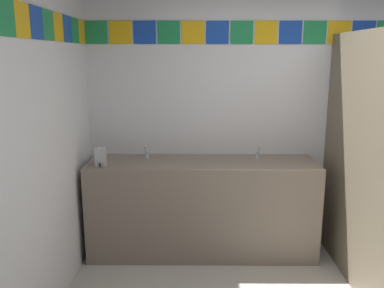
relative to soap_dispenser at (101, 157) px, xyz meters
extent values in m
cube|color=silver|center=(1.79, 0.47, 0.33)|extent=(3.97, 0.08, 2.56)
cube|color=#1E8C4C|center=(-0.09, 0.43, 1.06)|extent=(0.20, 0.01, 0.20)
cube|color=yellow|center=(0.13, 0.43, 1.06)|extent=(0.20, 0.01, 0.20)
cube|color=#1947B7|center=(0.36, 0.43, 1.06)|extent=(0.20, 0.01, 0.20)
cube|color=#1E8C4C|center=(0.58, 0.43, 1.06)|extent=(0.20, 0.01, 0.20)
cube|color=yellow|center=(0.80, 0.43, 1.06)|extent=(0.20, 0.01, 0.20)
cube|color=#1947B7|center=(1.02, 0.43, 1.06)|extent=(0.20, 0.01, 0.20)
cube|color=#1E8C4C|center=(1.24, 0.43, 1.06)|extent=(0.20, 0.01, 0.20)
cube|color=yellow|center=(1.46, 0.43, 1.06)|extent=(0.20, 0.01, 0.20)
cube|color=#1947B7|center=(1.68, 0.43, 1.06)|extent=(0.20, 0.01, 0.20)
cube|color=#1E8C4C|center=(1.90, 0.43, 1.06)|extent=(0.20, 0.01, 0.20)
cube|color=yellow|center=(2.12, 0.43, 1.06)|extent=(0.20, 0.01, 0.20)
cube|color=#1947B7|center=(2.34, 0.43, 1.06)|extent=(0.20, 0.01, 0.20)
cube|color=#1E8C4C|center=(-0.19, -1.14, 1.06)|extent=(0.01, 0.20, 0.20)
cube|color=yellow|center=(-0.19, -0.93, 1.06)|extent=(0.01, 0.20, 0.20)
cube|color=#1947B7|center=(-0.19, -0.72, 1.06)|extent=(0.01, 0.20, 0.20)
cube|color=#1E8C4C|center=(-0.19, -0.51, 1.06)|extent=(0.01, 0.20, 0.20)
cube|color=yellow|center=(-0.19, -0.30, 1.06)|extent=(0.01, 0.20, 0.20)
cube|color=#1947B7|center=(-0.19, -0.09, 1.06)|extent=(0.01, 0.20, 0.20)
cube|color=#1E8C4C|center=(-0.19, 0.12, 1.06)|extent=(0.01, 0.20, 0.20)
cube|color=yellow|center=(-0.19, 0.33, 1.06)|extent=(0.01, 0.20, 0.20)
cube|color=gray|center=(0.88, 0.16, -0.52)|extent=(2.06, 0.55, 0.88)
cube|color=gray|center=(0.88, 0.42, -0.12)|extent=(2.06, 0.03, 0.08)
cylinder|color=white|center=(0.37, 0.13, -0.13)|extent=(0.34, 0.34, 0.10)
cylinder|color=white|center=(1.40, 0.13, -0.13)|extent=(0.34, 0.34, 0.10)
cylinder|color=silver|center=(0.37, 0.27, -0.05)|extent=(0.04, 0.04, 0.05)
cylinder|color=silver|center=(0.37, 0.22, 0.02)|extent=(0.02, 0.06, 0.09)
cylinder|color=silver|center=(1.40, 0.27, -0.05)|extent=(0.04, 0.04, 0.05)
cylinder|color=silver|center=(1.40, 0.22, 0.02)|extent=(0.02, 0.06, 0.09)
cube|color=#B7BABF|center=(0.00, 0.00, 0.00)|extent=(0.09, 0.07, 0.16)
cylinder|color=black|center=(0.00, -0.04, -0.06)|extent=(0.02, 0.02, 0.03)
cube|color=#726651|center=(2.08, -0.34, 0.04)|extent=(0.04, 1.54, 2.00)
camera|label=1|loc=(0.81, -3.36, 0.86)|focal=37.69mm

